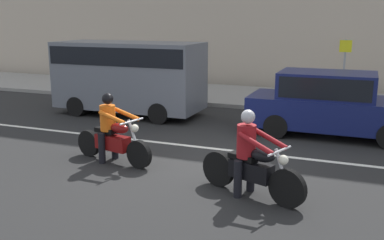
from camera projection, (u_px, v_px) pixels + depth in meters
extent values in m
plane|color=black|center=(204.00, 160.00, 9.92)|extent=(80.00, 80.00, 0.00)
cube|color=gray|center=(274.00, 98.00, 17.14)|extent=(40.00, 4.40, 0.14)
cube|color=silver|center=(248.00, 152.00, 10.45)|extent=(18.00, 0.14, 0.01)
cylinder|color=black|center=(139.00, 154.00, 9.30)|extent=(0.62, 0.25, 0.61)
cylinder|color=black|center=(89.00, 143.00, 10.13)|extent=(0.62, 0.25, 0.61)
cylinder|color=silver|center=(134.00, 138.00, 9.28)|extent=(0.35, 0.13, 0.76)
cube|color=maroon|center=(113.00, 142.00, 9.68)|extent=(0.88, 0.46, 0.32)
ellipsoid|color=maroon|center=(119.00, 128.00, 9.48)|extent=(0.52, 0.34, 0.22)
cube|color=black|center=(106.00, 130.00, 9.72)|extent=(0.56, 0.35, 0.10)
cylinder|color=silver|center=(132.00, 121.00, 9.24)|extent=(0.19, 0.69, 0.04)
sphere|color=silver|center=(135.00, 128.00, 9.23)|extent=(0.17, 0.17, 0.17)
cylinder|color=silver|center=(108.00, 144.00, 10.00)|extent=(0.70, 0.22, 0.07)
cylinder|color=black|center=(102.00, 148.00, 9.62)|extent=(0.18, 0.18, 0.68)
cylinder|color=black|center=(115.00, 144.00, 9.94)|extent=(0.18, 0.18, 0.68)
cylinder|color=orange|center=(108.00, 118.00, 9.63)|extent=(0.41, 0.41, 0.56)
cylinder|color=orange|center=(112.00, 118.00, 9.24)|extent=(0.72, 0.25, 0.24)
cylinder|color=orange|center=(126.00, 114.00, 9.59)|extent=(0.72, 0.25, 0.24)
sphere|color=tan|center=(108.00, 100.00, 9.52)|extent=(0.20, 0.20, 0.20)
sphere|color=black|center=(108.00, 99.00, 9.52)|extent=(0.25, 0.25, 0.25)
cylinder|color=black|center=(287.00, 188.00, 7.36)|extent=(0.68, 0.35, 0.68)
cylinder|color=black|center=(219.00, 169.00, 8.31)|extent=(0.68, 0.35, 0.68)
cylinder|color=silver|center=(282.00, 169.00, 7.37)|extent=(0.32, 0.16, 0.68)
cube|color=black|center=(251.00, 170.00, 7.80)|extent=(0.85, 0.54, 0.32)
ellipsoid|color=black|center=(262.00, 156.00, 7.59)|extent=(0.53, 0.39, 0.22)
cube|color=black|center=(243.00, 157.00, 7.87)|extent=(0.57, 0.40, 0.10)
cylinder|color=silver|center=(280.00, 151.00, 7.34)|extent=(0.28, 0.67, 0.04)
sphere|color=silver|center=(283.00, 160.00, 7.32)|extent=(0.17, 0.17, 0.17)
cylinder|color=silver|center=(242.00, 171.00, 8.14)|extent=(0.68, 0.31, 0.07)
cylinder|color=black|center=(238.00, 179.00, 7.78)|extent=(0.19, 0.19, 0.68)
cylinder|color=black|center=(251.00, 173.00, 8.07)|extent=(0.19, 0.19, 0.68)
cylinder|color=maroon|center=(246.00, 141.00, 7.76)|extent=(0.44, 0.44, 0.59)
cylinder|color=maroon|center=(255.00, 144.00, 7.37)|extent=(0.69, 0.33, 0.30)
cylinder|color=maroon|center=(270.00, 138.00, 7.69)|extent=(0.69, 0.33, 0.30)
sphere|color=tan|center=(248.00, 118.00, 7.66)|extent=(0.20, 0.20, 0.20)
sphere|color=#B7B7BC|center=(248.00, 117.00, 7.65)|extent=(0.25, 0.25, 0.25)
cube|color=#11194C|center=(334.00, 113.00, 11.81)|extent=(4.49, 1.76, 0.80)
cube|color=#11194C|center=(327.00, 85.00, 11.73)|extent=(2.47, 1.62, 0.68)
cube|color=black|center=(327.00, 85.00, 11.73)|extent=(2.27, 1.65, 0.54)
cylinder|color=black|center=(281.00, 120.00, 12.39)|extent=(0.64, 1.82, 0.64)
cube|color=slate|center=(129.00, 75.00, 14.32)|extent=(4.77, 1.90, 2.12)
cube|color=black|center=(128.00, 55.00, 14.17)|extent=(4.63, 1.93, 0.56)
cylinder|color=black|center=(171.00, 108.00, 14.01)|extent=(0.64, 1.96, 0.64)
cylinder|color=black|center=(92.00, 102.00, 15.07)|extent=(0.64, 1.96, 0.64)
cylinder|color=gray|center=(344.00, 69.00, 16.59)|extent=(0.08, 0.08, 2.20)
cube|color=yellow|center=(346.00, 46.00, 16.37)|extent=(0.44, 0.03, 0.44)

